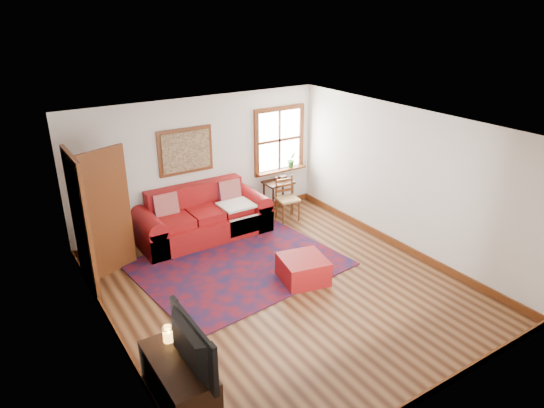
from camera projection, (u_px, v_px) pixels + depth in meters
ground at (282, 287)px, 7.44m from camera, size 5.50×5.50×0.00m
room_envelope at (283, 187)px, 6.81m from camera, size 5.04×5.54×2.52m
window at (281, 147)px, 9.92m from camera, size 1.18×0.20×1.38m
doorway at (96, 216)px, 7.30m from camera, size 0.89×1.08×2.14m
framed_artwork at (186, 151)px, 8.79m from camera, size 1.05×0.07×0.85m
persian_rug at (239, 264)px, 8.08m from camera, size 3.42×2.85×0.02m
red_leather_sofa at (203, 220)px, 8.97m from camera, size 2.41×1.00×0.94m
red_ottoman at (303, 269)px, 7.57m from camera, size 0.81×0.81×0.39m
side_table at (278, 187)px, 9.87m from camera, size 0.57×0.43×0.69m
ladder_back_chair at (286, 197)px, 9.64m from camera, size 0.45×0.44×0.87m
media_cabinet at (180, 384)px, 5.15m from camera, size 0.49×1.09×0.60m
television at (184, 347)px, 4.80m from camera, size 0.13×1.01×0.58m
candle_hurricane at (168, 335)px, 5.31m from camera, size 0.12×0.12×0.18m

